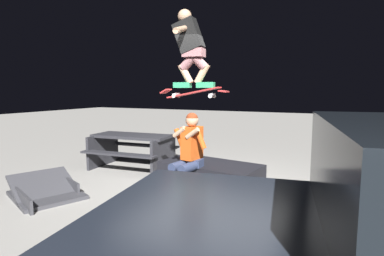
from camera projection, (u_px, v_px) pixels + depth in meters
name	position (u px, v px, depth m)	size (l,w,h in m)	color
ground_plane	(207.00, 194.00, 5.19)	(40.00, 40.00, 0.00)	gray
ledge_box_main	(210.00, 179.00, 5.09)	(1.59, 0.80, 0.54)	black
person_sitting_on_ledge	(188.00, 153.00, 4.72)	(0.60, 0.78, 1.38)	#2D3856
skateboard	(194.00, 93.00, 4.56)	(1.03, 0.28, 0.17)	#B72D2D
skater_airborne	(190.00, 45.00, 4.50)	(0.63, 0.89, 1.12)	#2D9E66
kicker_ramp	(47.00, 193.00, 5.04)	(1.40, 1.30, 0.43)	#38383D
picnic_table_back	(132.00, 146.00, 6.86)	(1.80, 1.46, 0.75)	#28282D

